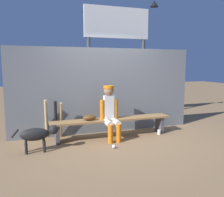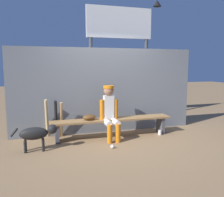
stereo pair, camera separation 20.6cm
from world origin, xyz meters
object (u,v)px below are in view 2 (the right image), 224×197
dugout_bench (112,122)px  cup_on_ground (160,132)px  baseball_glove (89,117)px  bat_aluminum_black (56,119)px  player_seated (110,111)px  dog (37,134)px  bat_wood_tan (61,120)px  scoreboard (122,36)px  bat_wood_natural (47,119)px  baseball (112,147)px  cup_on_bench (103,117)px

dugout_bench → cup_on_ground: size_ratio=24.75×
baseball_glove → bat_aluminum_black: 0.75m
player_seated → dog: size_ratio=1.39×
bat_wood_tan → scoreboard: (1.86, 1.28, 2.02)m
scoreboard → dog: bearing=-139.7°
dog → bat_aluminum_black: bearing=60.6°
player_seated → bat_wood_natural: 1.41m
bat_wood_tan → scoreboard: size_ratio=0.23×
baseball_glove → baseball: 0.90m
player_seated → cup_on_bench: bearing=141.0°
baseball → dog: bearing=168.0°
cup_on_bench → bat_wood_natural: bearing=162.3°
baseball → cup_on_bench: (0.00, 0.72, 0.45)m
player_seated → scoreboard: scoreboard is taller
player_seated → cup_on_ground: 1.33m
bat_wood_tan → cup_on_bench: 0.94m
bat_wood_tan → cup_on_ground: bearing=-12.1°
dugout_bench → dog: dog is taller
dugout_bench → bat_wood_natural: bat_wood_natural is taller
dugout_bench → bat_wood_natural: 1.44m
bat_aluminum_black → bat_wood_natural: bat_wood_natural is taller
baseball_glove → cup_on_ground: (1.63, -0.15, -0.43)m
player_seated → bat_wood_tan: size_ratio=1.44×
player_seated → bat_aluminum_black: bearing=160.0°
cup_on_ground → dugout_bench: bearing=172.3°
baseball_glove → cup_on_ground: baseball_glove is taller
dog → cup_on_ground: bearing=5.6°
bat_wood_tan → bat_aluminum_black: 0.12m
dugout_bench → player_seated: bearing=-125.7°
bat_wood_natural → scoreboard: size_ratio=0.26×
baseball_glove → cup_on_ground: bearing=-5.3°
baseball_glove → cup_on_ground: size_ratio=2.55×
dugout_bench → player_seated: player_seated is taller
baseball → cup_on_ground: cup_on_ground is taller
baseball → bat_aluminum_black: bearing=134.1°
cup_on_ground → dog: (-2.72, -0.27, 0.28)m
baseball → scoreboard: size_ratio=0.02×
baseball → player_seated: bearing=77.4°
dog → baseball: bearing=-12.0°
bat_aluminum_black → bat_wood_natural: bearing=158.7°
player_seated → dog: bearing=-168.4°
dugout_bench → cup_on_bench: cup_on_bench is taller
bat_aluminum_black → scoreboard: bearing=33.3°
bat_wood_natural → cup_on_bench: (1.18, -0.38, 0.05)m
cup_on_ground → bat_wood_natural: bearing=168.1°
cup_on_bench → baseball: bearing=-90.3°
dugout_bench → player_seated: 0.32m
bat_aluminum_black → cup_on_bench: bat_aluminum_black is taller
dugout_bench → bat_wood_tan: (-1.08, 0.32, 0.06)m
player_seated → bat_aluminum_black: (-1.12, 0.41, -0.20)m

